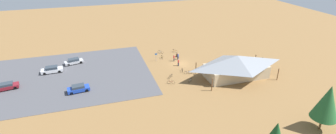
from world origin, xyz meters
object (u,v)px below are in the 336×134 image
(bicycle_black_back_row, at_px, (182,70))
(car_blue_far_end, at_px, (78,88))
(bicycle_yellow_edge_north, at_px, (162,57))
(visitor_crossing_yard, at_px, (174,58))
(bicycle_teal_edge_south, at_px, (264,60))
(bicycle_blue_yard_center, at_px, (270,63))
(bicycle_purple_yard_left, at_px, (265,67))
(bicycle_orange_near_porch, at_px, (175,51))
(bicycle_black_front_row, at_px, (171,76))
(bicycle_white_mid_cluster, at_px, (190,80))
(visitor_near_lot, at_px, (178,62))
(car_silver_second_row, at_px, (74,61))
(bicycle_red_yard_front, at_px, (171,82))
(bike_pavilion, at_px, (237,65))
(car_white_aisle_side, at_px, (52,70))
(pine_far_east, at_px, (327,102))
(visitor_by_pavilion, at_px, (178,56))
(trash_bin, at_px, (177,55))
(bicycle_silver_lone_west, at_px, (161,52))
(bicycle_green_by_bin, at_px, (256,64))
(car_maroon_end_stall, at_px, (6,86))
(bicycle_blue_lone_east, at_px, (188,72))
(lot_sign, at_px, (156,56))

(bicycle_black_back_row, xyz_separation_m, car_blue_far_end, (22.94, 2.62, 0.39))
(bicycle_yellow_edge_north, height_order, visitor_crossing_yard, visitor_crossing_yard)
(bicycle_teal_edge_south, xyz_separation_m, bicycle_blue_yard_center, (-0.17, 2.12, -0.03))
(bicycle_purple_yard_left, height_order, bicycle_orange_near_porch, bicycle_orange_near_porch)
(bicycle_black_front_row, relative_size, bicycle_yellow_edge_north, 0.75)
(bicycle_white_mid_cluster, xyz_separation_m, visitor_near_lot, (-0.30, -8.58, 0.53))
(car_silver_second_row, height_order, visitor_crossing_yard, visitor_crossing_yard)
(bicycle_red_yard_front, xyz_separation_m, bicycle_yellow_edge_north, (-1.92, -13.75, -0.02))
(bicycle_black_front_row, bearing_deg, bicycle_white_mid_cluster, 137.95)
(bike_pavilion, height_order, bicycle_red_yard_front, bike_pavilion)
(bicycle_white_mid_cluster, relative_size, car_white_aisle_side, 0.28)
(pine_far_east, height_order, visitor_crossing_yard, pine_far_east)
(bicycle_purple_yard_left, height_order, car_blue_far_end, car_blue_far_end)
(visitor_by_pavilion, bearing_deg, bicycle_yellow_edge_north, -24.73)
(car_blue_far_end, distance_m, visitor_by_pavilion, 26.17)
(bicycle_teal_edge_south, bearing_deg, pine_far_east, 72.01)
(visitor_near_lot, distance_m, visitor_crossing_yard, 3.06)
(car_blue_far_end, bearing_deg, bicycle_yellow_edge_north, -150.92)
(trash_bin, distance_m, car_white_aisle_side, 30.56)
(bike_pavilion, xyz_separation_m, bicycle_yellow_edge_north, (12.84, -14.77, -2.48))
(bicycle_orange_near_porch, relative_size, car_white_aisle_side, 0.30)
(bicycle_silver_lone_west, height_order, car_blue_far_end, car_blue_far_end)
(bicycle_green_by_bin, bearing_deg, car_silver_second_row, -18.62)
(bicycle_yellow_edge_north, relative_size, car_maroon_end_stall, 0.36)
(bicycle_black_front_row, distance_m, visitor_crossing_yard, 9.29)
(bicycle_teal_edge_south, relative_size, visitor_by_pavilion, 1.08)
(bicycle_purple_yard_left, height_order, car_white_aisle_side, car_white_aisle_side)
(bicycle_red_yard_front, relative_size, visitor_near_lot, 0.91)
(bicycle_purple_yard_left, bearing_deg, trash_bin, -37.17)
(pine_far_east, xyz_separation_m, bicycle_orange_near_porch, (11.46, -37.92, -4.59))
(bicycle_green_by_bin, relative_size, car_silver_second_row, 0.38)
(bicycle_red_yard_front, bearing_deg, visitor_crossing_yard, -111.50)
(trash_bin, height_order, bicycle_teal_edge_south, trash_bin)
(bicycle_yellow_edge_north, bearing_deg, bicycle_blue_yard_center, 155.03)
(trash_bin, distance_m, car_blue_far_end, 27.11)
(trash_bin, distance_m, bicycle_blue_lone_east, 10.35)
(car_maroon_end_stall, bearing_deg, lot_sign, -171.39)
(lot_sign, distance_m, bicycle_green_by_bin, 24.74)
(bicycle_black_back_row, bearing_deg, bicycle_orange_near_porch, -99.99)
(bicycle_blue_lone_east, distance_m, bicycle_silver_lone_west, 14.15)
(bicycle_orange_near_porch, xyz_separation_m, bicycle_yellow_edge_north, (4.55, 3.12, -0.01))
(bicycle_silver_lone_west, xyz_separation_m, car_maroon_end_stall, (35.07, 9.64, 0.33))
(trash_bin, distance_m, visitor_near_lot, 5.72)
(pine_far_east, height_order, bicycle_black_front_row, pine_far_east)
(trash_bin, bearing_deg, bicycle_black_front_row, 64.11)
(pine_far_east, distance_m, bicycle_orange_near_porch, 39.88)
(bicycle_yellow_edge_north, distance_m, visitor_near_lot, 6.20)
(bicycle_purple_yard_left, height_order, bicycle_yellow_edge_north, bicycle_purple_yard_left)
(bicycle_teal_edge_south, height_order, bicycle_red_yard_front, bicycle_red_yard_front)
(trash_bin, bearing_deg, bicycle_black_back_row, 78.73)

